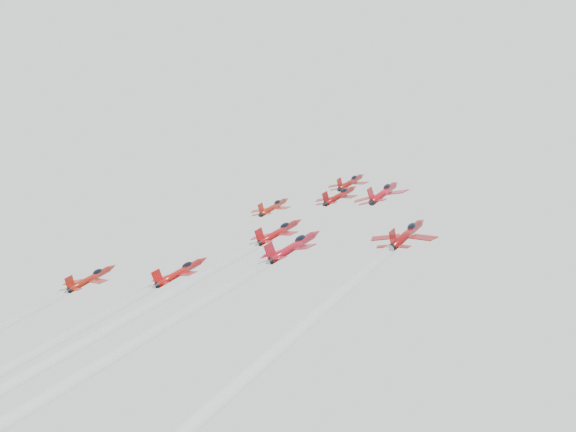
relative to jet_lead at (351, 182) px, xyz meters
The scene contains 7 objects.
jet_lead is the anchor object (origin of this frame).
jet_row2_left 16.73m from the jet_lead, 138.07° to the right, with size 8.93×11.55×6.89m.
jet_row2_center 11.49m from the jet_lead, 73.12° to the right, with size 9.02×11.66×6.96m.
jet_row2_right 20.14m from the jet_lead, 42.82° to the right, with size 10.60×13.71×8.18m.
jet_center 79.01m from the jet_lead, 88.51° to the right, with size 9.65×92.58×50.90m.
jet_rear_right 93.85m from the jet_lead, 82.64° to the right, with size 10.51×100.87×55.45m.
jet_rear_farright 94.92m from the jet_lead, 69.33° to the right, with size 9.71×93.19×51.23m.
Camera 1 is at (76.93, -112.99, 110.51)m, focal length 50.00 mm.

